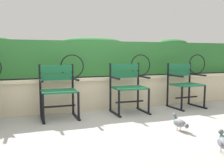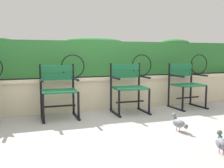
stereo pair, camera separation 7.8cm
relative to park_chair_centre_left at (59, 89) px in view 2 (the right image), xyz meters
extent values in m
plane|color=#9E9E99|center=(0.78, -0.51, -0.46)|extent=(60.00, 60.00, 0.00)
cube|color=beige|center=(0.78, 0.46, -0.19)|extent=(7.90, 0.35, 0.54)
cube|color=beige|center=(0.78, 0.46, 0.11)|extent=(7.90, 0.41, 0.05)
cylinder|color=black|center=(0.78, 0.39, 0.14)|extent=(7.35, 0.02, 0.02)
torus|color=black|center=(0.31, 0.39, 0.34)|extent=(0.42, 0.02, 0.42)
torus|color=black|center=(1.66, 0.39, 0.34)|extent=(0.42, 0.02, 0.42)
torus|color=black|center=(3.01, 0.39, 0.34)|extent=(0.42, 0.02, 0.42)
cube|color=#2D7033|center=(0.78, 0.88, 0.47)|extent=(7.74, 0.49, 0.67)
ellipsoid|color=#2C6333|center=(0.84, 0.88, 0.81)|extent=(1.19, 0.44, 0.17)
ellipsoid|color=#2A6932|center=(2.72, 0.88, 0.81)|extent=(0.72, 0.44, 0.17)
cube|color=#19663D|center=(0.00, -0.21, -0.02)|extent=(0.53, 0.13, 0.03)
cube|color=#19663D|center=(0.00, -0.08, -0.02)|extent=(0.53, 0.13, 0.03)
cube|color=#19663D|center=(0.00, 0.06, -0.02)|extent=(0.53, 0.13, 0.03)
cube|color=#19663D|center=(0.00, 0.16, 0.32)|extent=(0.53, 0.03, 0.11)
cube|color=#19663D|center=(0.00, 0.16, 0.19)|extent=(0.53, 0.03, 0.11)
cylinder|color=black|center=(0.27, 0.16, -0.03)|extent=(0.04, 0.04, 0.85)
cylinder|color=black|center=(0.26, -0.27, -0.24)|extent=(0.04, 0.04, 0.44)
cube|color=black|center=(0.26, -0.08, -0.45)|extent=(0.04, 0.52, 0.02)
cube|color=black|center=(0.26, -0.08, 0.16)|extent=(0.04, 0.40, 0.03)
cylinder|color=black|center=(-0.26, 0.16, -0.03)|extent=(0.04, 0.04, 0.85)
cylinder|color=black|center=(-0.27, -0.27, -0.24)|extent=(0.04, 0.04, 0.44)
cube|color=black|center=(-0.27, -0.08, -0.45)|extent=(0.04, 0.52, 0.02)
cube|color=black|center=(-0.27, -0.08, 0.16)|extent=(0.04, 0.40, 0.03)
cylinder|color=black|center=(0.00, -0.08, -0.26)|extent=(0.50, 0.03, 0.03)
cube|color=#19663D|center=(1.19, -0.26, -0.02)|extent=(0.54, 0.14, 0.03)
cube|color=#19663D|center=(1.20, -0.12, -0.02)|extent=(0.54, 0.14, 0.03)
cube|color=#19663D|center=(1.20, 0.02, -0.02)|extent=(0.54, 0.14, 0.03)
cube|color=#19663D|center=(1.20, 0.12, 0.32)|extent=(0.54, 0.04, 0.11)
cube|color=#19663D|center=(1.20, 0.12, 0.19)|extent=(0.54, 0.04, 0.11)
cylinder|color=black|center=(1.47, 0.11, -0.03)|extent=(0.04, 0.04, 0.86)
cylinder|color=black|center=(1.46, -0.32, -0.24)|extent=(0.04, 0.04, 0.44)
cube|color=black|center=(1.47, -0.13, -0.45)|extent=(0.05, 0.52, 0.02)
cube|color=black|center=(1.47, -0.13, 0.16)|extent=(0.05, 0.40, 0.03)
cylinder|color=black|center=(0.93, 0.13, -0.03)|extent=(0.04, 0.04, 0.86)
cylinder|color=black|center=(0.92, -0.30, -0.24)|extent=(0.04, 0.04, 0.44)
cube|color=black|center=(0.93, -0.11, -0.45)|extent=(0.05, 0.52, 0.02)
cube|color=black|center=(0.93, -0.11, 0.16)|extent=(0.05, 0.40, 0.03)
cylinder|color=black|center=(1.20, -0.12, -0.26)|extent=(0.51, 0.04, 0.03)
cube|color=#19663D|center=(2.40, -0.24, -0.02)|extent=(0.53, 0.15, 0.03)
cube|color=#19663D|center=(2.39, -0.10, -0.02)|extent=(0.53, 0.15, 0.03)
cube|color=#19663D|center=(2.39, 0.04, -0.02)|extent=(0.53, 0.15, 0.03)
cube|color=#19663D|center=(2.38, 0.14, 0.31)|extent=(0.53, 0.05, 0.11)
cube|color=#19663D|center=(2.38, 0.14, 0.18)|extent=(0.53, 0.05, 0.11)
cylinder|color=black|center=(2.65, 0.15, -0.04)|extent=(0.04, 0.04, 0.84)
cylinder|color=black|center=(2.67, -0.28, -0.24)|extent=(0.04, 0.04, 0.44)
cube|color=black|center=(2.66, -0.09, -0.45)|extent=(0.06, 0.52, 0.02)
cube|color=black|center=(2.66, -0.09, 0.16)|extent=(0.05, 0.40, 0.03)
cylinder|color=black|center=(2.12, 0.13, -0.04)|extent=(0.04, 0.04, 0.84)
cylinder|color=black|center=(2.14, -0.30, -0.24)|extent=(0.04, 0.04, 0.44)
cube|color=black|center=(2.13, -0.11, -0.45)|extent=(0.06, 0.52, 0.02)
cube|color=black|center=(2.13, -0.11, 0.16)|extent=(0.05, 0.40, 0.03)
cylinder|color=black|center=(2.39, -0.10, -0.26)|extent=(0.50, 0.05, 0.03)
ellipsoid|color=slate|center=(1.37, -2.07, -0.35)|extent=(0.17, 0.21, 0.11)
cylinder|color=#2D6B56|center=(1.40, -2.01, -0.32)|extent=(0.07, 0.07, 0.06)
sphere|color=#55555D|center=(1.41, -1.99, -0.26)|extent=(0.06, 0.06, 0.06)
cone|color=black|center=(1.43, -1.96, -0.27)|extent=(0.02, 0.03, 0.01)
ellipsoid|color=#5B5B63|center=(1.33, -2.06, -0.35)|extent=(0.08, 0.14, 0.07)
cylinder|color=#C6515B|center=(1.36, -2.05, -0.43)|extent=(0.01, 0.01, 0.05)
cylinder|color=#C6515B|center=(1.38, -2.08, -0.43)|extent=(0.01, 0.01, 0.05)
ellipsoid|color=gray|center=(1.39, -1.27, -0.35)|extent=(0.12, 0.20, 0.11)
cylinder|color=#2D6B56|center=(1.39, -1.20, -0.32)|extent=(0.05, 0.07, 0.06)
sphere|color=slate|center=(1.38, -1.18, -0.26)|extent=(0.06, 0.06, 0.06)
cone|color=black|center=(1.38, -1.15, -0.27)|extent=(0.02, 0.02, 0.01)
cone|color=#595960|center=(1.41, -1.38, -0.36)|extent=(0.07, 0.09, 0.06)
ellipsoid|color=slate|center=(1.35, -1.28, -0.35)|extent=(0.03, 0.14, 0.07)
ellipsoid|color=slate|center=(1.44, -1.27, -0.35)|extent=(0.03, 0.14, 0.07)
cylinder|color=#C6515B|center=(1.37, -1.26, -0.43)|extent=(0.01, 0.01, 0.05)
cylinder|color=#C6515B|center=(1.41, -1.28, -0.43)|extent=(0.01, 0.01, 0.05)
camera|label=1|loc=(-0.58, -3.99, 0.56)|focal=40.04mm
camera|label=2|loc=(-0.51, -4.01, 0.56)|focal=40.04mm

